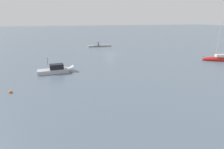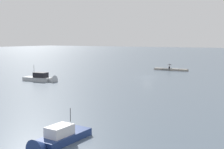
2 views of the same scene
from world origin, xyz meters
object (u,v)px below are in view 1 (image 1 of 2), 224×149
Objects in this scene: person_seated_dark_left at (98,45)px; sailboat_red_mid at (218,59)px; motorboat_grey_far at (59,70)px; mooring_buoy_mid at (11,92)px; umbrella_open_black at (98,43)px.

sailboat_red_mid is at bearing 116.66° from person_seated_dark_left.
mooring_buoy_mid is at bearing -42.35° from motorboat_grey_far.
motorboat_grey_far is (15.63, 34.25, -1.20)m from umbrella_open_black.
umbrella_open_black is 0.19× the size of motorboat_grey_far.
person_seated_dark_left is 49.45m from mooring_buoy_mid.
sailboat_red_mid reaches higher than person_seated_dark_left.
mooring_buoy_mid is (22.96, 43.85, -1.54)m from umbrella_open_black.
person_seated_dark_left is 0.06× the size of sailboat_red_mid.
umbrella_open_black is (0.02, -0.06, 0.87)m from person_seated_dark_left.
motorboat_grey_far reaches higher than umbrella_open_black.
mooring_buoy_mid is (22.98, 43.78, -0.67)m from person_seated_dark_left.
mooring_buoy_mid is (49.46, 9.46, -0.32)m from sailboat_red_mid.
sailboat_red_mid reaches higher than mooring_buoy_mid.
sailboat_red_mid is at bearing 84.88° from motorboat_grey_far.
person_seated_dark_left is 1.40× the size of mooring_buoy_mid.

